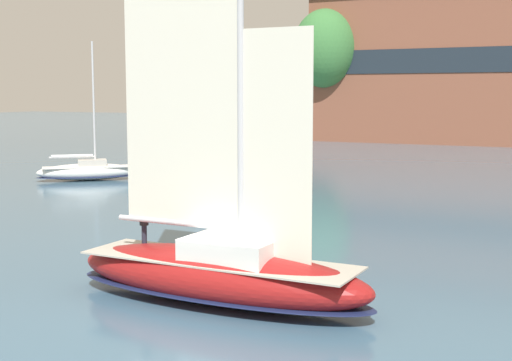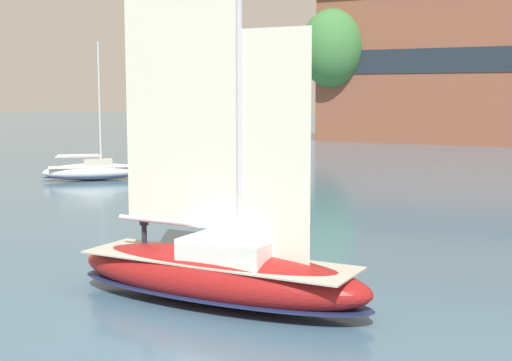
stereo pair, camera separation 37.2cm
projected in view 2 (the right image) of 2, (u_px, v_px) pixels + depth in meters
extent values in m
plane|color=#42667F|center=(217.00, 302.00, 25.34)|extent=(400.00, 400.00, 0.00)
cube|color=brown|center=(476.00, 69.00, 106.04)|extent=(45.10, 15.30, 21.85)
cube|color=#1E2833|center=(466.00, 60.00, 99.09)|extent=(40.59, 0.10, 3.50)
cylinder|color=brown|center=(332.00, 106.00, 109.52)|extent=(0.87, 0.87, 10.89)
ellipsoid|color=#3D7A3D|center=(332.00, 48.00, 108.46)|extent=(9.80, 9.80, 11.98)
ellipsoid|color=maroon|center=(217.00, 275.00, 25.22)|extent=(11.60, 3.40, 1.96)
ellipsoid|color=#19234C|center=(217.00, 290.00, 25.29)|extent=(11.72, 3.43, 0.24)
cube|color=#BCB7A8|center=(217.00, 260.00, 25.15)|extent=(10.21, 2.86, 0.06)
cube|color=silver|center=(231.00, 249.00, 24.83)|extent=(3.27, 2.31, 0.81)
cylinder|color=silver|center=(239.00, 51.00, 23.84)|extent=(0.23, 0.23, 14.45)
cylinder|color=silver|center=(177.00, 223.00, 25.79)|extent=(5.20, 0.27, 0.20)
cube|color=silver|center=(180.00, 57.00, 24.97)|extent=(4.78, 0.10, 11.85)
cube|color=silver|center=(276.00, 149.00, 23.59)|extent=(2.54, 0.06, 7.95)
cylinder|color=#232838|center=(144.00, 236.00, 27.06)|extent=(0.20, 0.20, 0.85)
cylinder|color=#262628|center=(144.00, 216.00, 26.97)|extent=(0.34, 0.34, 0.65)
sphere|color=tan|center=(144.00, 205.00, 26.91)|extent=(0.24, 0.24, 0.24)
ellipsoid|color=white|center=(93.00, 172.00, 61.05)|extent=(7.88, 7.38, 1.44)
ellipsoid|color=#19234C|center=(93.00, 176.00, 61.10)|extent=(7.96, 7.46, 0.17)
cube|color=silver|center=(93.00, 167.00, 61.00)|extent=(6.87, 6.43, 0.06)
cube|color=beige|center=(98.00, 163.00, 61.06)|extent=(2.87, 2.81, 0.59)
cylinder|color=silver|center=(100.00, 104.00, 60.52)|extent=(0.17, 0.17, 10.56)
cylinder|color=silver|center=(78.00, 157.00, 60.59)|extent=(2.93, 2.64, 0.14)
cylinder|color=white|center=(78.00, 156.00, 60.58)|extent=(2.71, 2.45, 0.23)
ellipsoid|color=#194C47|center=(203.00, 183.00, 53.97)|extent=(4.81, 7.62, 1.26)
ellipsoid|color=#19234C|center=(203.00, 188.00, 54.01)|extent=(4.86, 7.69, 0.15)
cube|color=#BCB7A8|center=(203.00, 178.00, 53.92)|extent=(4.16, 6.67, 0.06)
cube|color=#333D4C|center=(202.00, 175.00, 53.52)|extent=(2.15, 2.48, 0.52)
cylinder|color=silver|center=(201.00, 117.00, 52.77)|extent=(0.15, 0.15, 9.25)
cylinder|color=silver|center=(205.00, 167.00, 54.89)|extent=(1.43, 3.11, 0.13)
cylinder|color=silver|center=(205.00, 165.00, 54.88)|extent=(1.36, 2.83, 0.20)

